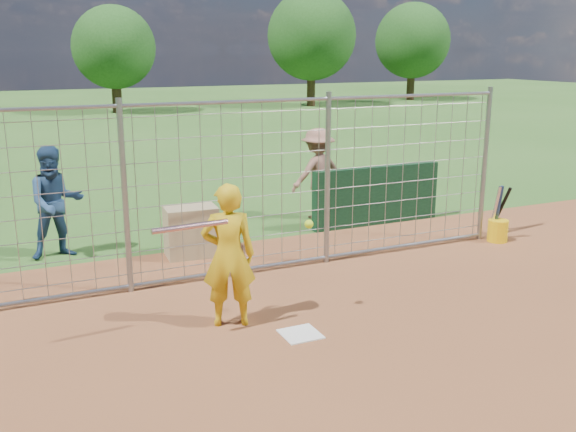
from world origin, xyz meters
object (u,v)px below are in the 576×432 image
equipment_bin (191,231)px  batter (229,256)px  bucket_with_bats (498,228)px  bystander_a (56,203)px  bystander_c (318,174)px

equipment_bin → batter: bearing=-92.9°
batter → equipment_bin: bearing=-80.4°
equipment_bin → bucket_with_bats: size_ratio=0.82×
bystander_a → batter: bearing=-70.9°
bucket_with_bats → equipment_bin: bearing=164.0°
batter → bystander_c: size_ratio=0.99×
equipment_bin → bucket_with_bats: bearing=-11.9°
batter → bucket_with_bats: bearing=-149.4°
batter → bucket_with_bats: batter is taller
bystander_c → bucket_with_bats: size_ratio=1.79×
bystander_a → bystander_c: size_ratio=1.01×
bystander_a → bystander_c: (4.83, 0.49, -0.01)m
bystander_a → bucket_with_bats: bystander_a is taller
bystander_c → batter: bearing=42.1°
bystander_a → bucket_with_bats: 7.27m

